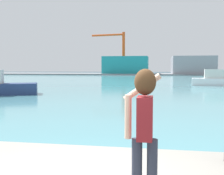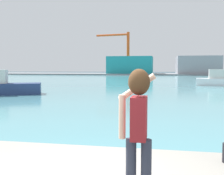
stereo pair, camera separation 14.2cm
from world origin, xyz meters
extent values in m
plane|color=#334751|center=(0.00, 50.00, 0.00)|extent=(220.00, 220.00, 0.00)
cube|color=#599EA8|center=(0.00, 52.00, 0.01)|extent=(140.00, 100.00, 0.02)
cube|color=gray|center=(0.00, 92.00, 0.23)|extent=(140.00, 20.00, 0.45)
cylinder|color=#2D3342|center=(0.87, -0.26, 1.05)|extent=(0.14, 0.14, 0.82)
cylinder|color=#2D3342|center=(1.07, -0.26, 1.05)|extent=(0.14, 0.14, 0.82)
cube|color=maroon|center=(0.97, -0.26, 1.74)|extent=(0.20, 0.34, 0.56)
sphere|color=#E0B293|center=(0.97, -0.26, 2.20)|extent=(0.22, 0.22, 0.22)
ellipsoid|color=#472D19|center=(0.97, -0.28, 2.21)|extent=(0.28, 0.26, 0.34)
cylinder|color=#E0B293|center=(0.75, -0.26, 1.75)|extent=(0.09, 0.09, 0.58)
cylinder|color=#E0B293|center=(0.93, -0.04, 2.12)|extent=(0.52, 0.09, 0.40)
cube|color=black|center=(0.93, 0.08, 2.29)|extent=(0.01, 0.07, 0.14)
cube|color=navy|center=(-12.62, 17.73, 0.52)|extent=(6.78, 4.42, 1.00)
cube|color=silver|center=(9.07, 33.67, 1.61)|extent=(2.98, 1.86, 1.22)
cube|color=teal|center=(-9.34, 90.82, 3.43)|extent=(15.51, 12.67, 5.94)
cube|color=gray|center=(13.47, 90.11, 3.38)|extent=(13.67, 13.72, 5.85)
cylinder|color=#D84C19|center=(-10.19, 89.83, 7.74)|extent=(1.00, 1.00, 14.58)
cylinder|color=#D84C19|center=(-16.12, 90.75, 14.23)|extent=(11.97, 2.53, 0.70)
camera|label=1|loc=(1.10, -3.68, 2.39)|focal=42.32mm
camera|label=2|loc=(1.24, -3.65, 2.39)|focal=42.32mm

